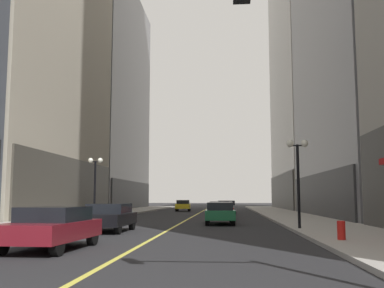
{
  "coord_description": "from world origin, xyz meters",
  "views": [
    {
      "loc": [
        2.93,
        -4.03,
        1.61
      ],
      "look_at": [
        0.73,
        24.47,
        5.02
      ],
      "focal_mm": 42.17,
      "sensor_mm": 36.0,
      "label": 1
    }
  ],
  "objects_px": {
    "car_green": "(220,212)",
    "car_red": "(221,209)",
    "car_maroon": "(52,226)",
    "car_grey": "(226,207)",
    "car_black": "(109,216)",
    "car_yellow": "(183,205)",
    "fire_hydrant_right": "(341,232)",
    "street_lamp_left_far": "(95,174)",
    "street_lamp_right_mid": "(298,164)",
    "traffic_light_near_right": "(382,59)"
  },
  "relations": [
    {
      "from": "car_maroon",
      "to": "car_red",
      "type": "bearing_deg",
      "value": 76.35
    },
    {
      "from": "car_red",
      "to": "fire_hydrant_right",
      "type": "xyz_separation_m",
      "value": [
        4.39,
        -18.21,
        -0.32
      ]
    },
    {
      "from": "car_maroon",
      "to": "traffic_light_near_right",
      "type": "bearing_deg",
      "value": -41.29
    },
    {
      "from": "car_red",
      "to": "car_yellow",
      "type": "distance_m",
      "value": 20.56
    },
    {
      "from": "car_green",
      "to": "street_lamp_left_far",
      "type": "bearing_deg",
      "value": 158.49
    },
    {
      "from": "car_grey",
      "to": "street_lamp_left_far",
      "type": "height_order",
      "value": "street_lamp_left_far"
    },
    {
      "from": "car_green",
      "to": "fire_hydrant_right",
      "type": "distance_m",
      "value": 12.4
    },
    {
      "from": "car_grey",
      "to": "traffic_light_near_right",
      "type": "distance_m",
      "value": 38.63
    },
    {
      "from": "car_black",
      "to": "car_yellow",
      "type": "relative_size",
      "value": 0.97
    },
    {
      "from": "car_yellow",
      "to": "car_maroon",
      "type": "bearing_deg",
      "value": -90.23
    },
    {
      "from": "car_yellow",
      "to": "traffic_light_near_right",
      "type": "relative_size",
      "value": 0.74
    },
    {
      "from": "car_yellow",
      "to": "car_green",
      "type": "bearing_deg",
      "value": -79.71
    },
    {
      "from": "car_green",
      "to": "car_red",
      "type": "distance_m",
      "value": 6.62
    },
    {
      "from": "car_red",
      "to": "car_grey",
      "type": "height_order",
      "value": "same"
    },
    {
      "from": "car_maroon",
      "to": "traffic_light_near_right",
      "type": "height_order",
      "value": "traffic_light_near_right"
    },
    {
      "from": "car_green",
      "to": "street_lamp_left_far",
      "type": "height_order",
      "value": "street_lamp_left_far"
    },
    {
      "from": "car_maroon",
      "to": "car_green",
      "type": "relative_size",
      "value": 0.9
    },
    {
      "from": "traffic_light_near_right",
      "to": "street_lamp_right_mid",
      "type": "xyz_separation_m",
      "value": [
        1.05,
        15.32,
        -0.49
      ]
    },
    {
      "from": "fire_hydrant_right",
      "to": "car_maroon",
      "type": "bearing_deg",
      "value": -165.47
    },
    {
      "from": "car_yellow",
      "to": "street_lamp_right_mid",
      "type": "height_order",
      "value": "street_lamp_right_mid"
    },
    {
      "from": "car_maroon",
      "to": "car_grey",
      "type": "height_order",
      "value": "same"
    },
    {
      "from": "car_green",
      "to": "car_yellow",
      "type": "bearing_deg",
      "value": 100.29
    },
    {
      "from": "car_black",
      "to": "street_lamp_right_mid",
      "type": "bearing_deg",
      "value": 6.0
    },
    {
      "from": "car_green",
      "to": "car_grey",
      "type": "xyz_separation_m",
      "value": [
        0.36,
        17.5,
        -0.0
      ]
    },
    {
      "from": "car_maroon",
      "to": "car_grey",
      "type": "relative_size",
      "value": 1.02
    },
    {
      "from": "car_maroon",
      "to": "traffic_light_near_right",
      "type": "relative_size",
      "value": 0.74
    },
    {
      "from": "car_green",
      "to": "street_lamp_right_mid",
      "type": "height_order",
      "value": "street_lamp_right_mid"
    },
    {
      "from": "car_black",
      "to": "fire_hydrant_right",
      "type": "height_order",
      "value": "car_black"
    },
    {
      "from": "car_black",
      "to": "car_red",
      "type": "relative_size",
      "value": 0.96
    },
    {
      "from": "car_black",
      "to": "car_green",
      "type": "xyz_separation_m",
      "value": [
        5.19,
        6.56,
        0.0
      ]
    },
    {
      "from": "car_red",
      "to": "car_grey",
      "type": "distance_m",
      "value": 10.89
    },
    {
      "from": "car_maroon",
      "to": "car_red",
      "type": "distance_m",
      "value": 21.25
    },
    {
      "from": "traffic_light_near_right",
      "to": "street_lamp_right_mid",
      "type": "distance_m",
      "value": 15.36
    },
    {
      "from": "car_grey",
      "to": "traffic_light_near_right",
      "type": "height_order",
      "value": "traffic_light_near_right"
    },
    {
      "from": "car_maroon",
      "to": "car_green",
      "type": "distance_m",
      "value": 14.89
    },
    {
      "from": "car_grey",
      "to": "car_yellow",
      "type": "relative_size",
      "value": 0.98
    },
    {
      "from": "car_maroon",
      "to": "street_lamp_left_far",
      "type": "xyz_separation_m",
      "value": [
        -3.9,
        17.53,
        2.54
      ]
    },
    {
      "from": "car_green",
      "to": "street_lamp_left_far",
      "type": "distance_m",
      "value": 9.89
    },
    {
      "from": "car_green",
      "to": "traffic_light_near_right",
      "type": "height_order",
      "value": "traffic_light_near_right"
    },
    {
      "from": "traffic_light_near_right",
      "to": "street_lamp_left_far",
      "type": "height_order",
      "value": "traffic_light_near_right"
    },
    {
      "from": "car_yellow",
      "to": "car_grey",
      "type": "bearing_deg",
      "value": -60.31
    },
    {
      "from": "car_yellow",
      "to": "car_black",
      "type": "bearing_deg",
      "value": -90.62
    },
    {
      "from": "car_black",
      "to": "car_yellow",
      "type": "xyz_separation_m",
      "value": [
        0.36,
        33.17,
        -0.0
      ]
    },
    {
      "from": "car_maroon",
      "to": "street_lamp_right_mid",
      "type": "height_order",
      "value": "street_lamp_right_mid"
    },
    {
      "from": "traffic_light_near_right",
      "to": "street_lamp_right_mid",
      "type": "bearing_deg",
      "value": 86.08
    },
    {
      "from": "car_grey",
      "to": "street_lamp_left_far",
      "type": "xyz_separation_m",
      "value": [
        -9.25,
        -14.0,
        2.54
      ]
    },
    {
      "from": "car_red",
      "to": "street_lamp_right_mid",
      "type": "xyz_separation_m",
      "value": [
        3.89,
        -12.23,
        2.54
      ]
    },
    {
      "from": "street_lamp_left_far",
      "to": "street_lamp_right_mid",
      "type": "xyz_separation_m",
      "value": [
        12.8,
        -9.11,
        0.0
      ]
    },
    {
      "from": "street_lamp_right_mid",
      "to": "car_green",
      "type": "bearing_deg",
      "value": 124.89
    },
    {
      "from": "car_grey",
      "to": "car_maroon",
      "type": "bearing_deg",
      "value": -99.63
    }
  ]
}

